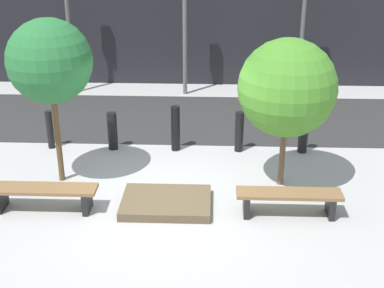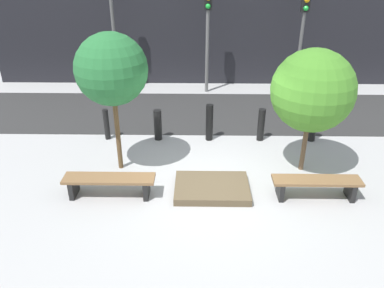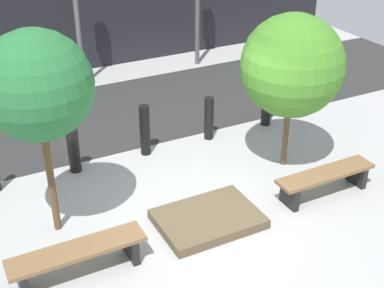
{
  "view_description": "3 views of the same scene",
  "coord_description": "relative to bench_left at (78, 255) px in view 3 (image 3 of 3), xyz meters",
  "views": [
    {
      "loc": [
        0.8,
        -8.41,
        4.86
      ],
      "look_at": [
        0.45,
        0.38,
        1.04
      ],
      "focal_mm": 50.0,
      "sensor_mm": 36.0,
      "label": 1
    },
    {
      "loc": [
        -0.32,
        -6.81,
        4.58
      ],
      "look_at": [
        -0.43,
        0.26,
        0.97
      ],
      "focal_mm": 35.0,
      "sensor_mm": 36.0,
      "label": 2
    },
    {
      "loc": [
        -3.37,
        -6.02,
        5.15
      ],
      "look_at": [
        -0.22,
        0.06,
        1.42
      ],
      "focal_mm": 50.0,
      "sensor_mm": 36.0,
      "label": 3
    }
  ],
  "objects": [
    {
      "name": "bench_right",
      "position": [
        4.29,
        0.0,
        -0.0
      ],
      "size": [
        1.82,
        0.41,
        0.45
      ],
      "rotation": [
        0.0,
        0.0,
        0.0
      ],
      "color": "black",
      "rests_on": "ground"
    },
    {
      "name": "tree_behind_right_bench",
      "position": [
        4.29,
        1.16,
        1.62
      ],
      "size": [
        1.8,
        1.8,
        2.85
      ],
      "color": "brown",
      "rests_on": "ground"
    },
    {
      "name": "building_facade",
      "position": [
        2.15,
        7.95,
        1.31
      ],
      "size": [
        16.2,
        0.5,
        3.28
      ],
      "primitive_type": "cube",
      "color": "black",
      "rests_on": "ground"
    },
    {
      "name": "bollard_far_right",
      "position": [
        4.94,
        2.71,
        0.11
      ],
      "size": [
        0.21,
        0.21,
        0.88
      ],
      "primitive_type": "cylinder",
      "color": "black",
      "rests_on": "ground"
    },
    {
      "name": "ground_plane",
      "position": [
        2.15,
        0.27,
        -0.33
      ],
      "size": [
        18.0,
        18.0,
        0.0
      ],
      "primitive_type": "plane",
      "color": "#A5A5A5"
    },
    {
      "name": "tree_behind_left_bench",
      "position": [
        0.0,
        1.16,
        2.06
      ],
      "size": [
        1.56,
        1.56,
        3.18
      ],
      "color": "brown",
      "rests_on": "ground"
    },
    {
      "name": "bench_left",
      "position": [
        0.0,
        0.0,
        0.0
      ],
      "size": [
        1.9,
        0.44,
        0.45
      ],
      "rotation": [
        0.0,
        0.0,
        -0.0
      ],
      "color": "black",
      "rests_on": "ground"
    },
    {
      "name": "road_strip",
      "position": [
        2.15,
        4.7,
        -0.32
      ],
      "size": [
        18.0,
        3.47,
        0.01
      ],
      "primitive_type": "cube",
      "color": "#2D2D2D",
      "rests_on": "ground"
    },
    {
      "name": "bollard_center",
      "position": [
        2.15,
        2.71,
        0.18
      ],
      "size": [
        0.2,
        0.2,
        1.01
      ],
      "primitive_type": "cylinder",
      "color": "black",
      "rests_on": "ground"
    },
    {
      "name": "planter_bed",
      "position": [
        2.15,
        0.2,
        -0.25
      ],
      "size": [
        1.59,
        1.14,
        0.16
      ],
      "primitive_type": "cube",
      "color": "brown",
      "rests_on": "ground"
    },
    {
      "name": "bollard_left",
      "position": [
        0.75,
        2.71,
        0.1
      ],
      "size": [
        0.21,
        0.21,
        0.85
      ],
      "primitive_type": "cylinder",
      "color": "black",
      "rests_on": "ground"
    },
    {
      "name": "bollard_right",
      "position": [
        3.55,
        2.71,
        0.12
      ],
      "size": [
        0.19,
        0.19,
        0.9
      ],
      "primitive_type": "cylinder",
      "color": "black",
      "rests_on": "ground"
    }
  ]
}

